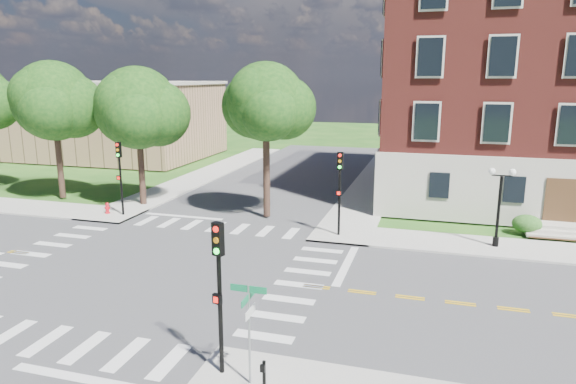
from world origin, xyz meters
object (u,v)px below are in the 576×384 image
(traffic_signal_ne, at_px, (340,183))
(push_button_post, at_px, (264,378))
(traffic_signal_nw, at_px, (120,169))
(street_sign_pole, at_px, (249,315))
(fire_hydrant, at_px, (107,208))
(traffic_signal_se, at_px, (219,279))
(twin_lamp_west, at_px, (499,203))

(traffic_signal_ne, height_order, push_button_post, traffic_signal_ne)
(traffic_signal_nw, distance_m, street_sign_pole, 21.35)
(fire_hydrant, bearing_deg, push_button_post, -44.40)
(street_sign_pole, bearing_deg, push_button_post, -45.07)
(street_sign_pole, height_order, fire_hydrant, street_sign_pole)
(fire_hydrant, bearing_deg, traffic_signal_se, -45.78)
(traffic_signal_se, distance_m, twin_lamp_west, 17.84)
(traffic_signal_ne, distance_m, street_sign_pole, 15.15)
(traffic_signal_nw, xyz_separation_m, street_sign_pole, (14.65, -15.51, -0.88))
(traffic_signal_se, distance_m, fire_hydrant, 21.32)
(push_button_post, relative_size, fire_hydrant, 1.60)
(push_button_post, bearing_deg, fire_hydrant, 135.60)
(twin_lamp_west, distance_m, fire_hydrant, 24.14)
(street_sign_pole, xyz_separation_m, push_button_post, (0.66, -0.66, -1.51))
(traffic_signal_nw, bearing_deg, street_sign_pole, -46.63)
(traffic_signal_se, bearing_deg, fire_hydrant, 134.22)
(twin_lamp_west, height_order, push_button_post, twin_lamp_west)
(twin_lamp_west, height_order, fire_hydrant, twin_lamp_west)
(street_sign_pole, bearing_deg, traffic_signal_nw, 133.37)
(traffic_signal_se, distance_m, street_sign_pole, 1.40)
(twin_lamp_west, height_order, street_sign_pole, twin_lamp_west)
(traffic_signal_se, xyz_separation_m, fire_hydrant, (-14.75, 15.16, -2.72))
(twin_lamp_west, bearing_deg, street_sign_pole, -118.04)
(traffic_signal_ne, xyz_separation_m, traffic_signal_nw, (-14.45, 0.38, 0.00))
(traffic_signal_ne, distance_m, push_button_post, 15.99)
(traffic_signal_ne, height_order, street_sign_pole, traffic_signal_ne)
(traffic_signal_se, relative_size, twin_lamp_west, 1.13)
(traffic_signal_se, height_order, push_button_post, traffic_signal_se)
(traffic_signal_se, bearing_deg, traffic_signal_ne, 86.75)
(traffic_signal_ne, xyz_separation_m, push_button_post, (0.86, -15.78, -2.39))
(traffic_signal_ne, bearing_deg, street_sign_pole, -89.23)
(traffic_signal_se, height_order, traffic_signal_nw, same)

